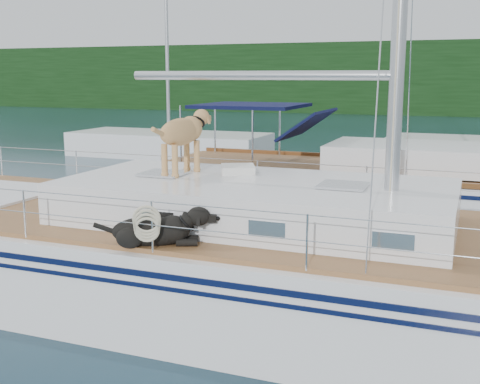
% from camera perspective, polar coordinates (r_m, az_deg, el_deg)
% --- Properties ---
extents(ground, '(120.00, 120.00, 0.00)m').
position_cam_1_polar(ground, '(8.90, -3.53, -10.17)').
color(ground, black).
rests_on(ground, ground).
extents(tree_line, '(90.00, 3.00, 6.00)m').
position_cam_1_polar(tree_line, '(52.63, 17.88, 10.22)').
color(tree_line, black).
rests_on(tree_line, ground).
extents(shore_bank, '(92.00, 1.00, 1.20)m').
position_cam_1_polar(shore_bank, '(53.89, 17.82, 7.68)').
color(shore_bank, '#595147').
rests_on(shore_bank, ground).
extents(main_sailboat, '(12.00, 3.87, 14.01)m').
position_cam_1_polar(main_sailboat, '(8.64, -3.05, -6.07)').
color(main_sailboat, white).
rests_on(main_sailboat, ground).
extents(neighbor_sailboat, '(11.00, 3.50, 13.30)m').
position_cam_1_polar(neighbor_sailboat, '(13.99, 13.88, 0.02)').
color(neighbor_sailboat, white).
rests_on(neighbor_sailboat, ground).
extents(bg_boat_west, '(8.00, 3.00, 11.65)m').
position_cam_1_polar(bg_boat_west, '(24.56, -6.73, 4.44)').
color(bg_boat_west, white).
rests_on(bg_boat_west, ground).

